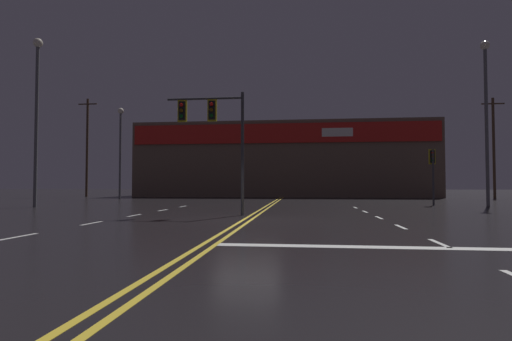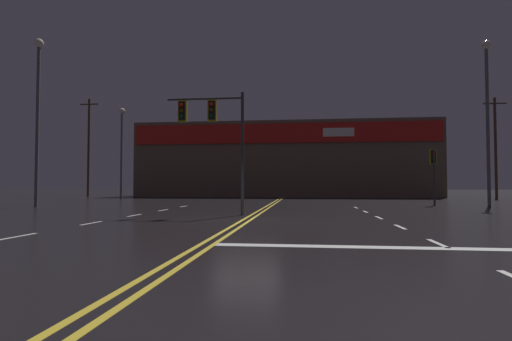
% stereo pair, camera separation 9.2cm
% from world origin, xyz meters
% --- Properties ---
extents(ground_plane, '(200.00, 200.00, 0.00)m').
position_xyz_m(ground_plane, '(0.00, 0.00, 0.00)').
color(ground_plane, black).
extents(road_markings, '(15.51, 60.00, 0.01)m').
position_xyz_m(road_markings, '(1.02, -1.21, 0.00)').
color(road_markings, gold).
rests_on(road_markings, ground).
extents(traffic_signal_median, '(3.51, 0.36, 5.47)m').
position_xyz_m(traffic_signal_median, '(-1.92, 2.38, 4.14)').
color(traffic_signal_median, '#38383D').
rests_on(traffic_signal_median, ground).
extents(traffic_signal_corner_northeast, '(0.42, 0.36, 3.68)m').
position_xyz_m(traffic_signal_corner_northeast, '(10.59, 12.14, 2.70)').
color(traffic_signal_corner_northeast, '#38383D').
rests_on(traffic_signal_corner_northeast, ground).
extents(streetlight_near_left, '(0.56, 0.56, 8.62)m').
position_xyz_m(streetlight_near_left, '(-14.93, 20.81, 5.57)').
color(streetlight_near_left, '#59595E').
rests_on(streetlight_near_left, ground).
extents(streetlight_median_approach, '(0.56, 0.56, 10.26)m').
position_xyz_m(streetlight_median_approach, '(-13.85, 7.28, 6.48)').
color(streetlight_median_approach, '#59595E').
rests_on(streetlight_median_approach, ground).
extents(streetlight_far_median, '(0.56, 0.56, 10.42)m').
position_xyz_m(streetlight_far_median, '(13.61, 11.29, 6.56)').
color(streetlight_far_median, '#59595E').
rests_on(streetlight_far_median, ground).
extents(building_backdrop, '(33.18, 10.23, 8.27)m').
position_xyz_m(building_backdrop, '(0.00, 32.24, 4.15)').
color(building_backdrop, brown).
rests_on(building_backdrop, ground).
extents(utility_pole_row, '(45.77, 0.26, 11.15)m').
position_xyz_m(utility_pole_row, '(-1.30, 27.66, 5.54)').
color(utility_pole_row, '#4C3828').
rests_on(utility_pole_row, ground).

